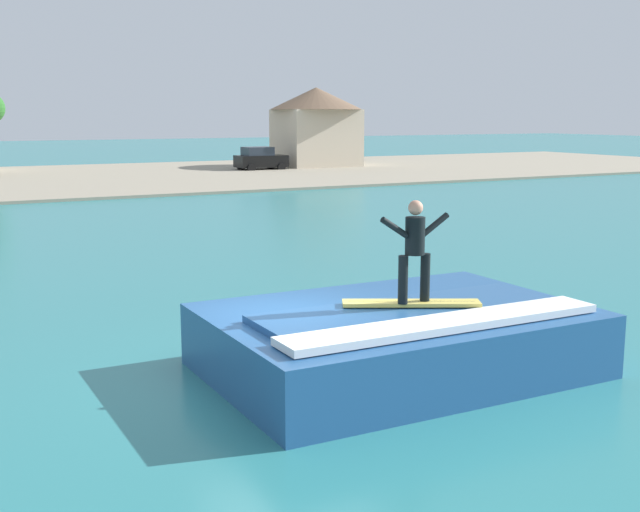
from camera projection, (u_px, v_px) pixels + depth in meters
name	position (u px, v px, depth m)	size (l,w,h in m)	color
ground_plane	(282.00, 377.00, 13.24)	(260.00, 260.00, 0.00)	#29787C
wave_crest	(397.00, 339.00, 13.47)	(6.15, 4.21, 1.21)	#24548B
surfboard	(411.00, 303.00, 13.14)	(2.18, 1.39, 0.06)	#EAD159
surfer	(415.00, 246.00, 12.91)	(1.30, 0.32, 1.67)	black
car_far_shore	(260.00, 159.00, 61.23)	(3.83, 2.23, 1.86)	black
house_gabled_white	(316.00, 123.00, 64.88)	(7.48, 7.48, 6.45)	beige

